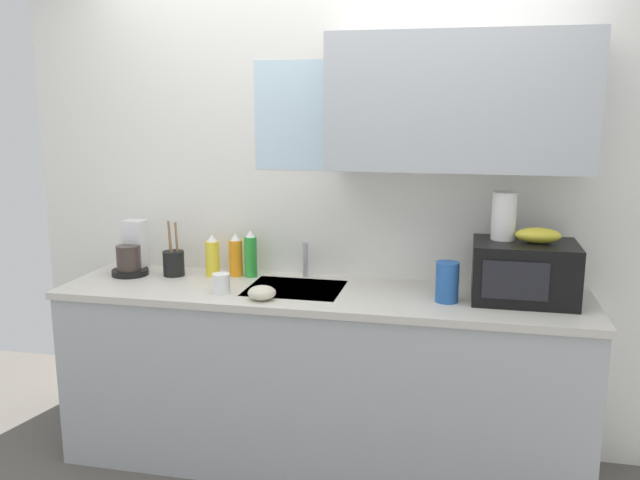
% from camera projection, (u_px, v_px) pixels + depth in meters
% --- Properties ---
extents(kitchen_wall_assembly, '(3.32, 0.42, 2.50)m').
position_uv_depth(kitchen_wall_assembly, '(359.00, 187.00, 3.36)').
color(kitchen_wall_assembly, white).
rests_on(kitchen_wall_assembly, ground).
extents(counter_unit, '(2.55, 0.63, 0.90)m').
position_uv_depth(counter_unit, '(320.00, 377.00, 3.28)').
color(counter_unit, '#B2B7BC').
rests_on(counter_unit, ground).
extents(sink_faucet, '(0.03, 0.03, 0.19)m').
position_uv_depth(sink_faucet, '(306.00, 259.00, 3.43)').
color(sink_faucet, '#B2B5BA').
rests_on(sink_faucet, counter_unit).
extents(microwave, '(0.46, 0.35, 0.27)m').
position_uv_depth(microwave, '(524.00, 272.00, 3.01)').
color(microwave, black).
rests_on(microwave, counter_unit).
extents(banana_bunch, '(0.20, 0.11, 0.07)m').
position_uv_depth(banana_bunch, '(538.00, 235.00, 2.97)').
color(banana_bunch, gold).
rests_on(banana_bunch, microwave).
extents(paper_towel_roll, '(0.11, 0.11, 0.22)m').
position_uv_depth(paper_towel_roll, '(504.00, 216.00, 3.03)').
color(paper_towel_roll, white).
rests_on(paper_towel_roll, microwave).
extents(coffee_maker, '(0.19, 0.21, 0.28)m').
position_uv_depth(coffee_maker, '(132.00, 254.00, 3.49)').
color(coffee_maker, black).
rests_on(coffee_maker, counter_unit).
extents(dish_soap_bottle_green, '(0.07, 0.07, 0.25)m').
position_uv_depth(dish_soap_bottle_green, '(251.00, 255.00, 3.43)').
color(dish_soap_bottle_green, green).
rests_on(dish_soap_bottle_green, counter_unit).
extents(dish_soap_bottle_orange, '(0.07, 0.07, 0.22)m').
position_uv_depth(dish_soap_bottle_orange, '(236.00, 256.00, 3.45)').
color(dish_soap_bottle_orange, orange).
rests_on(dish_soap_bottle_orange, counter_unit).
extents(dish_soap_bottle_yellow, '(0.07, 0.07, 0.22)m').
position_uv_depth(dish_soap_bottle_yellow, '(212.00, 257.00, 3.45)').
color(dish_soap_bottle_yellow, yellow).
rests_on(dish_soap_bottle_yellow, counter_unit).
extents(cereal_canister, '(0.10, 0.10, 0.18)m').
position_uv_depth(cereal_canister, '(447.00, 282.00, 3.00)').
color(cereal_canister, '#2659A5').
rests_on(cereal_canister, counter_unit).
extents(mug_white, '(0.08, 0.08, 0.09)m').
position_uv_depth(mug_white, '(221.00, 283.00, 3.14)').
color(mug_white, white).
rests_on(mug_white, counter_unit).
extents(utensil_crock, '(0.11, 0.11, 0.29)m').
position_uv_depth(utensil_crock, '(174.00, 262.00, 3.46)').
color(utensil_crock, black).
rests_on(utensil_crock, counter_unit).
extents(small_bowl, '(0.13, 0.13, 0.06)m').
position_uv_depth(small_bowl, '(262.00, 293.00, 3.04)').
color(small_bowl, beige).
rests_on(small_bowl, counter_unit).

